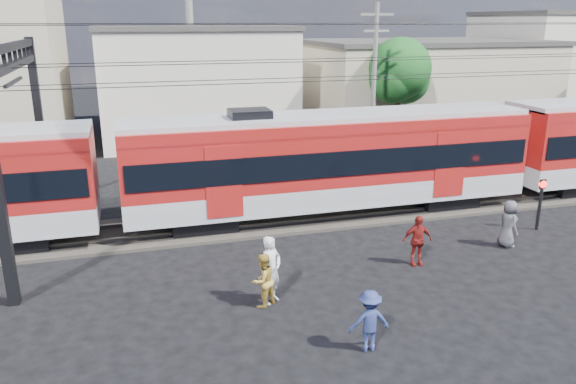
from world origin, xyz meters
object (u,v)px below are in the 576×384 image
(commuter_train, at_px, (335,158))
(pedestrian_a, at_px, (271,270))
(pedestrian_c, at_px, (369,321))
(crossing_signal, at_px, (541,195))

(commuter_train, distance_m, pedestrian_a, 7.81)
(commuter_train, xyz_separation_m, pedestrian_a, (-4.27, -6.38, -1.42))
(pedestrian_c, relative_size, crossing_signal, 0.79)
(pedestrian_a, xyz_separation_m, crossing_signal, (11.14, 2.72, 0.39))
(crossing_signal, bearing_deg, commuter_train, 151.89)
(pedestrian_a, height_order, crossing_signal, crossing_signal)
(pedestrian_a, bearing_deg, pedestrian_c, -98.30)
(pedestrian_a, bearing_deg, commuter_train, 19.40)
(commuter_train, bearing_deg, crossing_signal, -28.11)
(pedestrian_a, distance_m, crossing_signal, 11.47)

